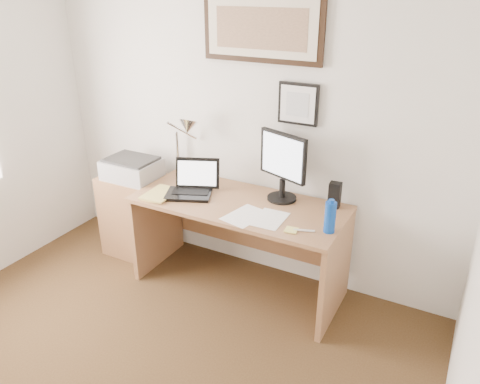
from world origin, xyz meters
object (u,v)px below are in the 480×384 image
Objects in this scene: water_bottle at (330,217)px; desk at (244,225)px; printer at (132,168)px; laptop at (192,187)px; lcd_monitor at (283,164)px; book at (149,192)px; side_cabinet at (135,215)px.

water_bottle reaches higher than desk.
printer is (-1.03, -0.06, 0.30)m from desk.
lcd_monitor is at bearing 18.63° from laptop.
book is 0.18× the size of desk.
desk is at bearing 16.60° from laptop.
side_cabinet is 0.46× the size of desk.
lcd_monitor reaches higher than book.
water_bottle is 0.13× the size of desk.
water_bottle is at bearing -4.37° from laptop.
desk is at bearing 1.89° from side_cabinet.
side_cabinet is at bearing -178.11° from desk.
laptop is at bearing 26.26° from book.
side_cabinet is 1.66× the size of printer.
water_bottle is (1.80, -0.17, 0.49)m from side_cabinet.
water_bottle is 0.48× the size of printer.
book is 0.69× the size of laptop.
laptop is at bearing -6.83° from side_cabinet.
laptop is (0.30, 0.15, 0.05)m from book.
printer is (-1.29, -0.16, -0.22)m from lcd_monitor.
desk is 0.60m from lcd_monitor.
laptop reaches higher than book.
printer is at bearing 148.25° from book.
lcd_monitor is 1.18× the size of printer.
printer is (0.04, -0.02, 0.45)m from side_cabinet.
water_bottle is 0.52× the size of laptop.
water_bottle reaches higher than book.
water_bottle is 1.13m from laptop.
desk is at bearing -158.44° from lcd_monitor.
water_bottle is 0.84m from desk.
book reaches higher than side_cabinet.
laptop reaches higher than water_bottle.
printer reaches higher than book.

